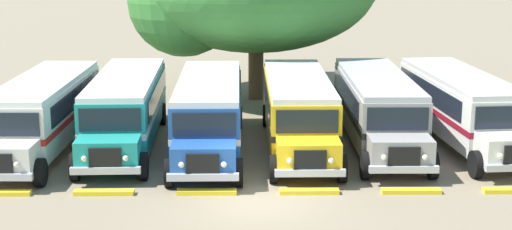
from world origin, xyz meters
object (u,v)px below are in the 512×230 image
Objects in this scene: parked_bus_slot_2 at (209,111)px; parked_bus_slot_3 at (298,108)px; parked_bus_slot_0 at (43,110)px; parked_bus_slot_1 at (126,107)px; parked_bus_slot_5 at (462,105)px; parked_bus_slot_4 at (378,106)px.

parked_bus_slot_3 is (3.61, 0.41, 0.00)m from parked_bus_slot_2.
parked_bus_slot_0 and parked_bus_slot_2 have the same top height.
parked_bus_slot_1 is 1.00× the size of parked_bus_slot_2.
parked_bus_slot_5 is (13.90, 0.15, 0.00)m from parked_bus_slot_1.
parked_bus_slot_4 is (6.92, 0.77, 0.00)m from parked_bus_slot_2.
parked_bus_slot_3 is (10.28, 0.29, 0.00)m from parked_bus_slot_0.
parked_bus_slot_0 is 0.99× the size of parked_bus_slot_5.
parked_bus_slot_4 is at bearing 95.96° from parked_bus_slot_2.
parked_bus_slot_1 is (3.21, 0.66, 0.00)m from parked_bus_slot_0.
parked_bus_slot_0 is 1.00× the size of parked_bus_slot_1.
parked_bus_slot_0 is 1.00× the size of parked_bus_slot_3.
parked_bus_slot_5 is at bearing 92.90° from parked_bus_slot_4.
parked_bus_slot_0 is 1.00× the size of parked_bus_slot_2.
parked_bus_slot_2 and parked_bus_slot_5 have the same top height.
parked_bus_slot_2 is at bearing -83.81° from parked_bus_slot_3.
parked_bus_slot_1 is 10.38m from parked_bus_slot_4.
parked_bus_slot_2 is 6.96m from parked_bus_slot_4.
parked_bus_slot_2 and parked_bus_slot_3 have the same top height.
parked_bus_slot_5 is at bearing 94.13° from parked_bus_slot_0.
parked_bus_slot_0 is at bearing -86.95° from parked_bus_slot_4.
parked_bus_slot_1 and parked_bus_slot_4 have the same top height.
parked_bus_slot_0 is 13.60m from parked_bus_slot_4.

